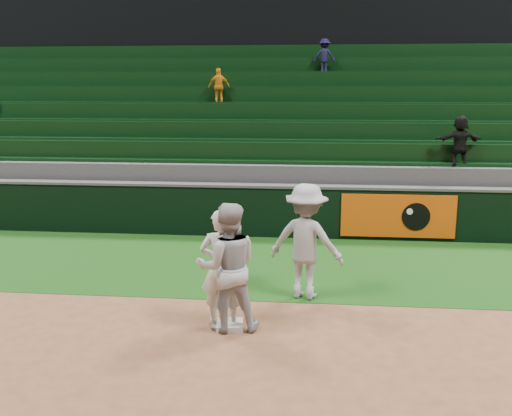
{
  "coord_description": "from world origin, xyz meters",
  "views": [
    {
      "loc": [
        1.01,
        -8.03,
        3.51
      ],
      "look_at": [
        -0.02,
        2.3,
        1.3
      ],
      "focal_mm": 40.0,
      "sensor_mm": 36.0,
      "label": 1
    }
  ],
  "objects": [
    {
      "name": "foul_grass",
      "position": [
        0.0,
        3.0,
        0.0
      ],
      "size": [
        36.0,
        4.2,
        0.01
      ],
      "primitive_type": "cube",
      "color": "#11390E",
      "rests_on": "ground"
    },
    {
      "name": "base_coach",
      "position": [
        0.93,
        1.19,
        0.98
      ],
      "size": [
        1.41,
        1.05,
        1.95
      ],
      "primitive_type": "imported",
      "rotation": [
        0.0,
        0.0,
        2.85
      ],
      "color": "#9C9FA9",
      "rests_on": "foul_grass"
    },
    {
      "name": "upper_deck",
      "position": [
        0.0,
        17.45,
        6.0
      ],
      "size": [
        40.0,
        12.0,
        12.0
      ],
      "primitive_type": "cube",
      "color": "black",
      "rests_on": "ground"
    },
    {
      "name": "ground",
      "position": [
        0.0,
        0.0,
        0.0
      ],
      "size": [
        70.0,
        70.0,
        0.0
      ],
      "primitive_type": "plane",
      "color": "brown",
      "rests_on": "ground"
    },
    {
      "name": "baserunner",
      "position": [
        -0.18,
        -0.21,
        0.95
      ],
      "size": [
        1.05,
        0.9,
        1.9
      ],
      "primitive_type": "imported",
      "rotation": [
        0.0,
        0.0,
        3.35
      ],
      "color": "#ACAFB7",
      "rests_on": "ground"
    },
    {
      "name": "first_baseman",
      "position": [
        -0.29,
        -0.09,
        0.9
      ],
      "size": [
        0.65,
        0.43,
        1.79
      ],
      "primitive_type": "imported",
      "rotation": [
        0.0,
        0.0,
        3.14
      ],
      "color": "silver",
      "rests_on": "ground"
    },
    {
      "name": "field_wall",
      "position": [
        0.03,
        5.2,
        0.63
      ],
      "size": [
        36.0,
        0.45,
        1.25
      ],
      "color": "black",
      "rests_on": "ground"
    },
    {
      "name": "first_base",
      "position": [
        -0.16,
        -0.19,
        0.04
      ],
      "size": [
        0.43,
        0.43,
        0.09
      ],
      "primitive_type": "cube",
      "rotation": [
        0.0,
        0.0,
        0.12
      ],
      "color": "silver",
      "rests_on": "ground"
    },
    {
      "name": "stadium_seating",
      "position": [
        -0.0,
        8.97,
        1.7
      ],
      "size": [
        36.0,
        5.95,
        5.02
      ],
      "color": "#38383B",
      "rests_on": "ground"
    }
  ]
}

